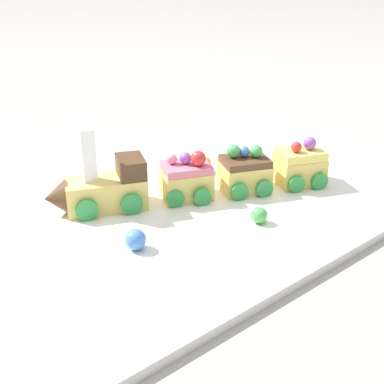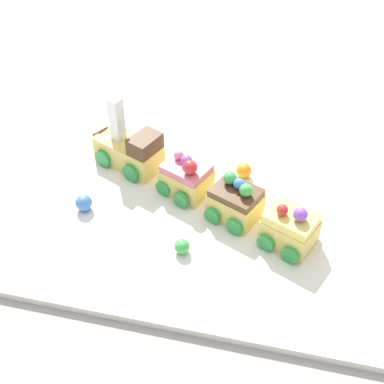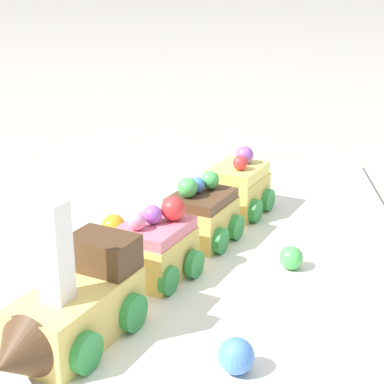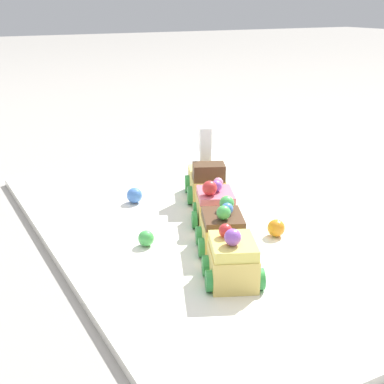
{
  "view_description": "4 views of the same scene",
  "coord_description": "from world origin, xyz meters",
  "px_view_note": "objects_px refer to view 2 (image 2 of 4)",
  "views": [
    {
      "loc": [
        0.44,
        0.52,
        0.35
      ],
      "look_at": [
        0.02,
        0.02,
        0.04
      ],
      "focal_mm": 50.0,
      "sensor_mm": 36.0,
      "label": 1
    },
    {
      "loc": [
        -0.14,
        0.57,
        0.57
      ],
      "look_at": [
        -0.02,
        0.02,
        0.04
      ],
      "focal_mm": 50.0,
      "sensor_mm": 36.0,
      "label": 2
    },
    {
      "loc": [
        0.51,
        0.05,
        0.28
      ],
      "look_at": [
        -0.05,
        0.01,
        0.08
      ],
      "focal_mm": 60.0,
      "sensor_mm": 36.0,
      "label": 3
    },
    {
      "loc": [
        -0.63,
        0.36,
        0.33
      ],
      "look_at": [
        -0.02,
        0.04,
        0.08
      ],
      "focal_mm": 50.0,
      "sensor_mm": 36.0,
      "label": 4
    }
  ],
  "objects_px": {
    "cake_car_chocolate": "(235,202)",
    "gumball_orange": "(244,171)",
    "cake_car_strawberry": "(185,177)",
    "cake_car_lemon": "(290,229)",
    "cake_train_locomotive": "(125,147)",
    "gumball_blue": "(84,203)",
    "gumball_green": "(182,246)"
  },
  "relations": [
    {
      "from": "gumball_orange",
      "to": "cake_train_locomotive",
      "type": "bearing_deg",
      "value": 1.54
    },
    {
      "from": "cake_car_chocolate",
      "to": "cake_train_locomotive",
      "type": "bearing_deg",
      "value": 0.09
    },
    {
      "from": "cake_train_locomotive",
      "to": "gumball_blue",
      "type": "relative_size",
      "value": 5.61
    },
    {
      "from": "cake_train_locomotive",
      "to": "cake_car_lemon",
      "type": "height_order",
      "value": "cake_train_locomotive"
    },
    {
      "from": "cake_train_locomotive",
      "to": "cake_car_chocolate",
      "type": "relative_size",
      "value": 1.67
    },
    {
      "from": "cake_car_chocolate",
      "to": "gumball_blue",
      "type": "xyz_separation_m",
      "value": [
        0.22,
        0.04,
        -0.01
      ]
    },
    {
      "from": "cake_train_locomotive",
      "to": "gumball_orange",
      "type": "relative_size",
      "value": 5.83
    },
    {
      "from": "gumball_blue",
      "to": "gumball_green",
      "type": "distance_m",
      "value": 0.17
    },
    {
      "from": "cake_car_strawberry",
      "to": "gumball_green",
      "type": "xyz_separation_m",
      "value": [
        -0.03,
        0.12,
        -0.02
      ]
    },
    {
      "from": "cake_train_locomotive",
      "to": "gumball_blue",
      "type": "xyz_separation_m",
      "value": [
        0.02,
        0.12,
        -0.02
      ]
    },
    {
      "from": "gumball_orange",
      "to": "gumball_green",
      "type": "relative_size",
      "value": 1.13
    },
    {
      "from": "cake_car_lemon",
      "to": "cake_train_locomotive",
      "type": "bearing_deg",
      "value": -0.05
    },
    {
      "from": "cake_car_strawberry",
      "to": "gumball_blue",
      "type": "height_order",
      "value": "cake_car_strawberry"
    },
    {
      "from": "cake_car_strawberry",
      "to": "cake_car_chocolate",
      "type": "distance_m",
      "value": 0.09
    },
    {
      "from": "cake_car_strawberry",
      "to": "gumball_blue",
      "type": "relative_size",
      "value": 3.36
    },
    {
      "from": "cake_car_chocolate",
      "to": "cake_car_lemon",
      "type": "bearing_deg",
      "value": 179.63
    },
    {
      "from": "cake_car_strawberry",
      "to": "cake_car_lemon",
      "type": "bearing_deg",
      "value": 179.96
    },
    {
      "from": "cake_car_chocolate",
      "to": "gumball_orange",
      "type": "distance_m",
      "value": 0.09
    },
    {
      "from": "cake_train_locomotive",
      "to": "gumball_orange",
      "type": "height_order",
      "value": "cake_train_locomotive"
    },
    {
      "from": "gumball_orange",
      "to": "gumball_blue",
      "type": "height_order",
      "value": "same"
    },
    {
      "from": "cake_train_locomotive",
      "to": "gumball_green",
      "type": "relative_size",
      "value": 6.59
    },
    {
      "from": "cake_train_locomotive",
      "to": "gumball_orange",
      "type": "bearing_deg",
      "value": -155.03
    },
    {
      "from": "cake_train_locomotive",
      "to": "cake_car_chocolate",
      "type": "xyz_separation_m",
      "value": [
        -0.19,
        0.08,
        -0.0
      ]
    },
    {
      "from": "cake_car_strawberry",
      "to": "cake_car_chocolate",
      "type": "height_order",
      "value": "cake_car_strawberry"
    },
    {
      "from": "cake_car_strawberry",
      "to": "gumball_orange",
      "type": "distance_m",
      "value": 0.1
    },
    {
      "from": "cake_train_locomotive",
      "to": "gumball_green",
      "type": "height_order",
      "value": "cake_train_locomotive"
    },
    {
      "from": "cake_car_strawberry",
      "to": "gumball_orange",
      "type": "xyz_separation_m",
      "value": [
        -0.08,
        -0.05,
        -0.01
      ]
    },
    {
      "from": "cake_car_strawberry",
      "to": "cake_car_chocolate",
      "type": "xyz_separation_m",
      "value": [
        -0.08,
        0.04,
        -0.0
      ]
    },
    {
      "from": "gumball_orange",
      "to": "cake_car_chocolate",
      "type": "bearing_deg",
      "value": 90.52
    },
    {
      "from": "cake_car_strawberry",
      "to": "gumball_blue",
      "type": "xyz_separation_m",
      "value": [
        0.14,
        0.07,
        -0.01
      ]
    },
    {
      "from": "cake_car_lemon",
      "to": "gumball_green",
      "type": "relative_size",
      "value": 3.94
    },
    {
      "from": "gumball_orange",
      "to": "cake_car_lemon",
      "type": "bearing_deg",
      "value": 123.28
    }
  ]
}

